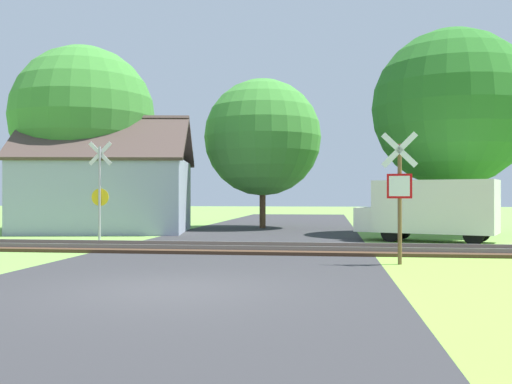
# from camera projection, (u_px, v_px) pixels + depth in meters

# --- Properties ---
(ground_plane) EXTENTS (160.00, 160.00, 0.00)m
(ground_plane) POSITION_uv_depth(u_px,v_px,m) (168.00, 290.00, 10.12)
(ground_plane) COLOR #6B9942
(road_asphalt) EXTENTS (8.20, 80.00, 0.01)m
(road_asphalt) POSITION_uv_depth(u_px,v_px,m) (194.00, 274.00, 12.10)
(road_asphalt) COLOR #2D2D30
(road_asphalt) RESTS_ON ground
(rail_track) EXTENTS (60.00, 2.60, 0.22)m
(rail_track) POSITION_uv_depth(u_px,v_px,m) (236.00, 249.00, 17.40)
(rail_track) COLOR #422D1E
(rail_track) RESTS_ON ground
(stop_sign_near) EXTENTS (0.87, 0.21, 3.23)m
(stop_sign_near) POSITION_uv_depth(u_px,v_px,m) (400.00, 190.00, 13.85)
(stop_sign_near) COLOR brown
(stop_sign_near) RESTS_ON ground
(crossing_sign_far) EXTENTS (0.88, 0.14, 3.66)m
(crossing_sign_far) POSITION_uv_depth(u_px,v_px,m) (100.00, 187.00, 20.74)
(crossing_sign_far) COLOR #9E9EA5
(crossing_sign_far) RESTS_ON ground
(house) EXTENTS (8.52, 7.17, 5.44)m
(house) POSITION_uv_depth(u_px,v_px,m) (107.00, 193.00, 26.55)
(house) COLOR #99A3B7
(house) RESTS_ON ground
(tree_right) EXTENTS (6.81, 6.81, 8.86)m
(tree_right) POSITION_uv_depth(u_px,v_px,m) (452.00, 109.00, 24.59)
(tree_right) COLOR #513823
(tree_right) RESTS_ON ground
(tree_left) EXTENTS (6.92, 6.92, 8.97)m
(tree_left) POSITION_uv_depth(u_px,v_px,m) (83.00, 117.00, 27.80)
(tree_left) COLOR #513823
(tree_left) RESTS_ON ground
(tree_center) EXTENTS (6.09, 6.09, 7.78)m
(tree_center) POSITION_uv_depth(u_px,v_px,m) (263.00, 137.00, 29.77)
(tree_center) COLOR #513823
(tree_center) RESTS_ON ground
(mail_truck) EXTENTS (5.24, 3.55, 2.24)m
(mail_truck) POSITION_uv_depth(u_px,v_px,m) (430.00, 208.00, 20.77)
(mail_truck) COLOR silver
(mail_truck) RESTS_ON ground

